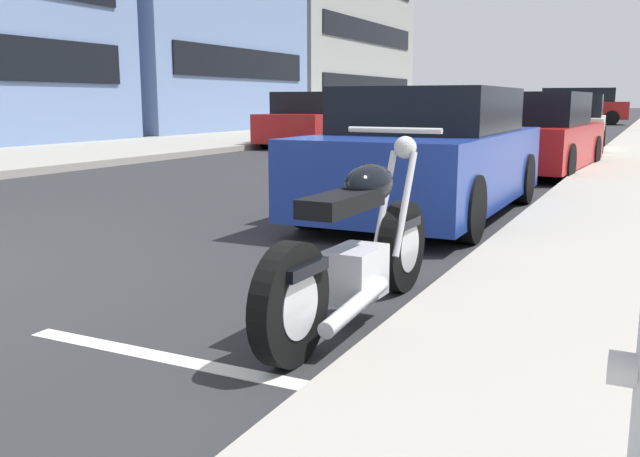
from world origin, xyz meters
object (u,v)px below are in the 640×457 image
(crossing_truck, at_px, (578,106))
(car_opposite_curb, at_px, (317,121))
(parked_car_second_in_row, at_px, (565,126))
(parked_car_across_street, at_px, (429,155))
(parked_car_far_down_curb, at_px, (530,136))
(parked_motorcycle, at_px, (358,250))

(crossing_truck, distance_m, car_opposite_curb, 22.80)
(parked_car_second_in_row, bearing_deg, car_opposite_curb, 87.73)
(parked_car_across_street, distance_m, car_opposite_curb, 12.01)
(crossing_truck, xyz_separation_m, car_opposite_curb, (-22.33, 4.63, -0.30))
(parked_car_far_down_curb, relative_size, crossing_truck, 0.80)
(crossing_truck, bearing_deg, parked_car_across_street, 87.77)
(parked_motorcycle, xyz_separation_m, crossing_truck, (36.30, 2.59, 0.58))
(parked_motorcycle, height_order, crossing_truck, crossing_truck)
(car_opposite_curb, bearing_deg, parked_motorcycle, 24.29)
(parked_car_far_down_curb, distance_m, crossing_truck, 27.36)
(parked_car_second_in_row, bearing_deg, crossing_truck, 1.90)
(crossing_truck, height_order, car_opposite_curb, crossing_truck)
(parked_motorcycle, distance_m, parked_car_across_street, 3.92)
(parked_motorcycle, bearing_deg, crossing_truck, 5.50)
(parked_motorcycle, height_order, parked_car_far_down_curb, parked_car_far_down_curb)
(parked_car_across_street, height_order, crossing_truck, crossing_truck)
(parked_car_second_in_row, distance_m, crossing_truck, 22.30)
(parked_car_second_in_row, bearing_deg, parked_car_across_street, 175.50)
(parked_car_across_street, bearing_deg, parked_car_second_in_row, -1.11)
(crossing_truck, bearing_deg, parked_car_second_in_row, 89.79)
(car_opposite_curb, bearing_deg, parked_car_far_down_curb, 50.35)
(parked_motorcycle, xyz_separation_m, parked_car_far_down_curb, (9.01, 0.54, 0.24))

